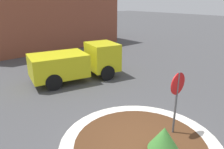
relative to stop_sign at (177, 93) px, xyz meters
name	(u,v)px	position (x,y,z in m)	size (l,w,h in m)	color
ground_plane	(140,147)	(-1.30, 0.34, -1.64)	(120.00, 120.00, 0.00)	#474749
traffic_island	(140,145)	(-1.30, 0.34, -1.56)	(5.13, 5.13, 0.18)	silver
stop_sign	(177,93)	(0.00, 0.00, 0.00)	(0.74, 0.07, 2.36)	#4C4C51
island_shrub	(164,138)	(-1.11, -0.40, -0.98)	(0.92, 0.92, 0.84)	brown
utility_truck	(77,62)	(0.61, 7.01, -0.58)	(5.37, 3.05, 2.01)	gold
storefront_building	(44,12)	(3.57, 17.33, 1.68)	(13.72, 6.07, 6.65)	brown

